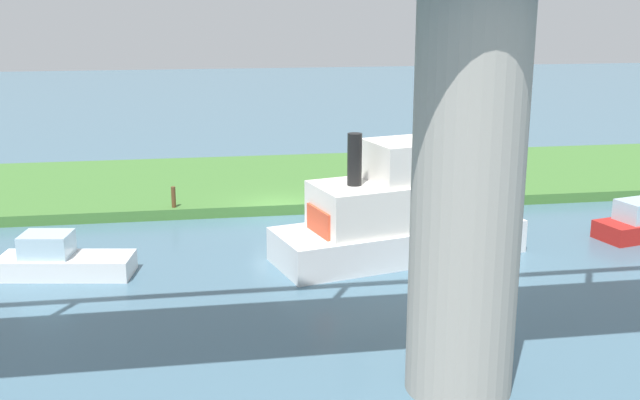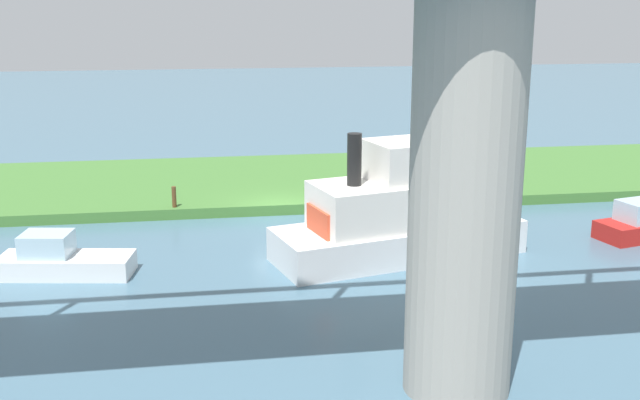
{
  "view_description": "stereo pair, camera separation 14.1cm",
  "coord_description": "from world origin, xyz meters",
  "px_view_note": "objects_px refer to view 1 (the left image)",
  "views": [
    {
      "loc": [
        3.7,
        34.65,
        9.83
      ],
      "look_at": [
        -1.09,
        5.0,
        2.0
      ],
      "focal_mm": 43.32,
      "sensor_mm": 36.0,
      "label": 1
    },
    {
      "loc": [
        3.56,
        34.67,
        9.83
      ],
      "look_at": [
        -1.09,
        5.0,
        2.0
      ],
      "focal_mm": 43.32,
      "sensor_mm": 36.0,
      "label": 2
    }
  ],
  "objects_px": {
    "person_on_bank": "(358,173)",
    "motorboat_red": "(407,209)",
    "houseboat_blue": "(61,261)",
    "bridge_pylon": "(467,198)",
    "mooring_post": "(174,197)"
  },
  "relations": [
    {
      "from": "houseboat_blue",
      "to": "motorboat_red",
      "type": "bearing_deg",
      "value": -178.7
    },
    {
      "from": "motorboat_red",
      "to": "houseboat_blue",
      "type": "xyz_separation_m",
      "value": [
        13.1,
        0.3,
        -1.29
      ]
    },
    {
      "from": "mooring_post",
      "to": "houseboat_blue",
      "type": "xyz_separation_m",
      "value": [
        3.9,
        7.2,
        -0.41
      ]
    },
    {
      "from": "bridge_pylon",
      "to": "person_on_bank",
      "type": "bearing_deg",
      "value": -94.53
    },
    {
      "from": "person_on_bank",
      "to": "bridge_pylon",
      "type": "bearing_deg",
      "value": 85.47
    },
    {
      "from": "person_on_bank",
      "to": "mooring_post",
      "type": "height_order",
      "value": "person_on_bank"
    },
    {
      "from": "mooring_post",
      "to": "houseboat_blue",
      "type": "height_order",
      "value": "houseboat_blue"
    },
    {
      "from": "bridge_pylon",
      "to": "houseboat_blue",
      "type": "height_order",
      "value": "bridge_pylon"
    },
    {
      "from": "mooring_post",
      "to": "bridge_pylon",
      "type": "bearing_deg",
      "value": 113.5
    },
    {
      "from": "houseboat_blue",
      "to": "mooring_post",
      "type": "bearing_deg",
      "value": -118.45
    },
    {
      "from": "bridge_pylon",
      "to": "mooring_post",
      "type": "distance_m",
      "value": 19.63
    },
    {
      "from": "person_on_bank",
      "to": "motorboat_red",
      "type": "xyz_separation_m",
      "value": [
        0.06,
        9.56,
        0.66
      ]
    },
    {
      "from": "motorboat_red",
      "to": "houseboat_blue",
      "type": "bearing_deg",
      "value": 1.3
    },
    {
      "from": "bridge_pylon",
      "to": "mooring_post",
      "type": "xyz_separation_m",
      "value": [
        7.65,
        -17.6,
        -4.12
      ]
    },
    {
      "from": "bridge_pylon",
      "to": "mooring_post",
      "type": "height_order",
      "value": "bridge_pylon"
    }
  ]
}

